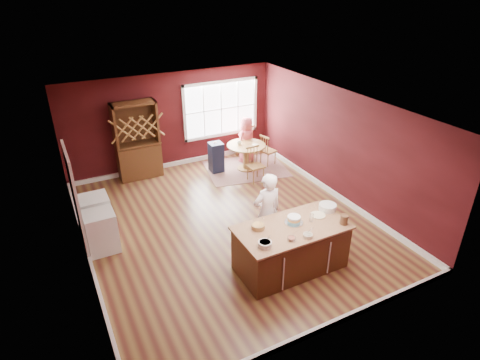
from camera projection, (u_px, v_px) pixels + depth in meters
name	position (u px, v px, depth m)	size (l,w,h in m)	color
room_shell	(226.00, 169.00, 8.44)	(7.00, 7.00, 7.00)	brown
window	(221.00, 109.00, 11.73)	(2.36, 0.10, 1.66)	white
doorway	(76.00, 202.00, 7.85)	(0.08, 1.26, 2.13)	white
kitchen_island	(291.00, 248.00, 7.50)	(2.07, 1.09, 0.92)	#462F11
dining_table	(246.00, 152.00, 11.33)	(1.08, 1.08, 0.75)	brown
baker	(267.00, 212.00, 7.87)	(0.62, 0.40, 1.68)	white
layer_cake	(294.00, 220.00, 7.37)	(0.34, 0.34, 0.14)	white
bowl_blue	(265.00, 244.00, 6.74)	(0.24, 0.24, 0.09)	silver
bowl_yellow	(258.00, 226.00, 7.21)	(0.24, 0.24, 0.09)	#B28343
bowl_pink	(292.00, 239.00, 6.90)	(0.15, 0.15, 0.06)	white
bowl_olive	(308.00, 236.00, 6.98)	(0.17, 0.17, 0.06)	beige
drinking_glass	(311.00, 218.00, 7.41)	(0.08, 0.08, 0.15)	white
dinner_plate	(318.00, 215.00, 7.61)	(0.29, 0.29, 0.02)	#FFE8BC
white_tub	(328.00, 207.00, 7.79)	(0.34, 0.34, 0.12)	silver
stoneware_crock	(344.00, 220.00, 7.33)	(0.15, 0.15, 0.18)	brown
rug	(246.00, 169.00, 11.57)	(2.22, 1.71, 0.01)	brown
chair_east	(268.00, 149.00, 11.67)	(0.39, 0.37, 0.93)	olive
chair_south	(256.00, 165.00, 10.69)	(0.41, 0.39, 0.97)	brown
chair_north	(244.00, 141.00, 12.14)	(0.43, 0.41, 1.03)	brown
seated_woman	(246.00, 140.00, 11.74)	(0.67, 0.44, 1.38)	#C04954
high_chair	(216.00, 157.00, 11.24)	(0.36, 0.36, 0.90)	black
toddler	(217.00, 143.00, 11.18)	(0.18, 0.14, 0.26)	#8CA5BF
table_plate	(255.00, 145.00, 11.20)	(0.18, 0.18, 0.01)	beige
table_cup	(239.00, 143.00, 11.22)	(0.12, 0.12, 0.10)	silver
hutch	(137.00, 141.00, 10.68)	(1.15, 0.48, 2.11)	black
washer	(101.00, 231.00, 8.01)	(0.59, 0.57, 0.86)	white
dryer	(96.00, 216.00, 8.51)	(0.61, 0.59, 0.89)	white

